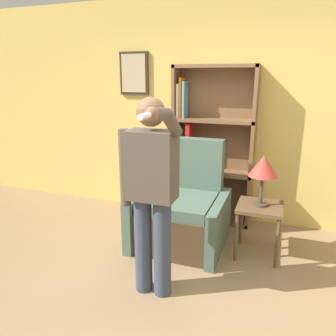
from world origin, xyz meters
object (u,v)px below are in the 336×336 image
at_px(bookcase, 206,150).
at_px(side_table, 259,214).
at_px(person_standing, 151,188).
at_px(table_lamp, 263,167).
at_px(armchair, 182,212).

xyz_separation_m(bookcase, side_table, (0.76, -0.74, -0.47)).
relative_size(person_standing, table_lamp, 3.21).
bearing_deg(person_standing, bookcase, 88.40).
height_order(bookcase, person_standing, bookcase).
distance_m(armchair, table_lamp, 1.04).
distance_m(person_standing, side_table, 1.35).
distance_m(bookcase, armchair, 0.93).
xyz_separation_m(armchair, side_table, (0.85, -0.01, 0.11)).
bearing_deg(side_table, person_standing, -130.16).
relative_size(person_standing, side_table, 3.00).
bearing_deg(armchair, table_lamp, -0.95).
bearing_deg(person_standing, table_lamp, 49.84).
height_order(bookcase, side_table, bookcase).
height_order(bookcase, armchair, bookcase).
bearing_deg(side_table, armchair, 179.05).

